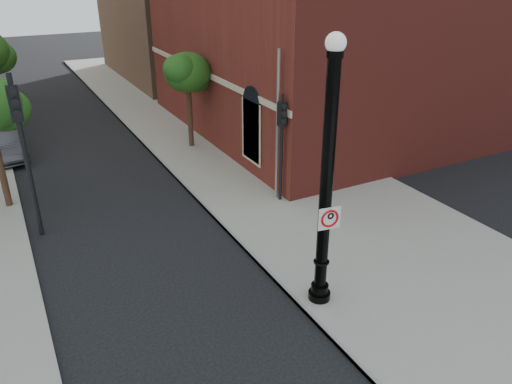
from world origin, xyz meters
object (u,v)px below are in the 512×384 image
parked_car (4,144)px  no_parking_sign (330,218)px  lamppost (326,193)px  traffic_signal_left (20,131)px  traffic_signal_right (282,132)px

parked_car → no_parking_sign: bearing=-73.4°
lamppost → traffic_signal_left: lamppost is taller
parked_car → traffic_signal_right: 13.63m
lamppost → traffic_signal_left: bearing=129.9°
no_parking_sign → parked_car: size_ratio=0.15×
traffic_signal_right → lamppost: bearing=-117.6°
lamppost → traffic_signal_right: 6.18m
lamppost → traffic_signal_left: (-6.19, 7.41, 0.41)m
parked_car → traffic_signal_right: traffic_signal_right is taller
lamppost → parked_car: 17.42m
parked_car → traffic_signal_left: size_ratio=0.75×
no_parking_sign → traffic_signal_left: 9.87m
no_parking_sign → traffic_signal_left: traffic_signal_left is taller
parked_car → traffic_signal_right: size_ratio=0.98×
parked_car → traffic_signal_left: bearing=-92.5°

